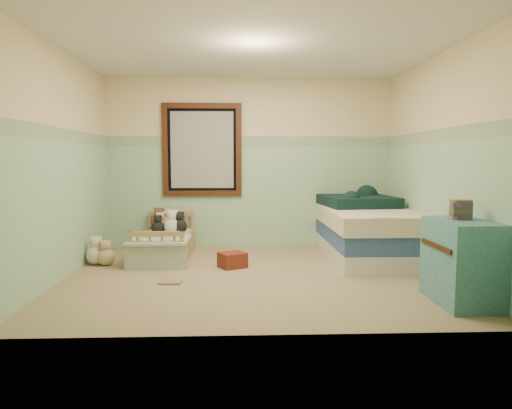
{
  "coord_description": "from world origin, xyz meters",
  "views": [
    {
      "loc": [
        -0.18,
        -5.18,
        1.3
      ],
      "look_at": [
        0.04,
        0.35,
        0.78
      ],
      "focal_mm": 32.87,
      "sensor_mm": 36.0,
      "label": 1
    }
  ],
  "objects_px": {
    "twin_bed_frame": "(366,249)",
    "floor_book": "(170,282)",
    "plush_floor_cream": "(96,255)",
    "toddler_bed_frame": "(165,251)",
    "plush_floor_tan": "(106,257)",
    "red_pillow": "(232,260)",
    "dresser": "(462,262)"
  },
  "relations": [
    {
      "from": "toddler_bed_frame",
      "to": "dresser",
      "type": "distance_m",
      "value": 3.71
    },
    {
      "from": "plush_floor_tan",
      "to": "floor_book",
      "type": "height_order",
      "value": "plush_floor_tan"
    },
    {
      "from": "toddler_bed_frame",
      "to": "floor_book",
      "type": "bearing_deg",
      "value": -78.94
    },
    {
      "from": "plush_floor_cream",
      "to": "red_pillow",
      "type": "xyz_separation_m",
      "value": [
        1.7,
        -0.23,
        -0.03
      ]
    },
    {
      "from": "dresser",
      "to": "red_pillow",
      "type": "distance_m",
      "value": 2.6
    },
    {
      "from": "plush_floor_cream",
      "to": "dresser",
      "type": "relative_size",
      "value": 0.32
    },
    {
      "from": "twin_bed_frame",
      "to": "plush_floor_cream",
      "type": "bearing_deg",
      "value": -174.48
    },
    {
      "from": "plush_floor_tan",
      "to": "red_pillow",
      "type": "distance_m",
      "value": 1.57
    },
    {
      "from": "plush_floor_cream",
      "to": "twin_bed_frame",
      "type": "xyz_separation_m",
      "value": [
        3.5,
        0.34,
        -0.01
      ]
    },
    {
      "from": "plush_floor_tan",
      "to": "floor_book",
      "type": "distance_m",
      "value": 1.26
    },
    {
      "from": "plush_floor_cream",
      "to": "plush_floor_tan",
      "type": "relative_size",
      "value": 1.13
    },
    {
      "from": "plush_floor_tan",
      "to": "twin_bed_frame",
      "type": "xyz_separation_m",
      "value": [
        3.36,
        0.4,
        0.0
      ]
    },
    {
      "from": "twin_bed_frame",
      "to": "floor_book",
      "type": "height_order",
      "value": "twin_bed_frame"
    },
    {
      "from": "plush_floor_cream",
      "to": "dresser",
      "type": "bearing_deg",
      "value": -24.57
    },
    {
      "from": "toddler_bed_frame",
      "to": "plush_floor_tan",
      "type": "xyz_separation_m",
      "value": [
        -0.65,
        -0.46,
        0.02
      ]
    },
    {
      "from": "toddler_bed_frame",
      "to": "floor_book",
      "type": "xyz_separation_m",
      "value": [
        0.26,
        -1.33,
        -0.08
      ]
    },
    {
      "from": "toddler_bed_frame",
      "to": "dresser",
      "type": "height_order",
      "value": "dresser"
    },
    {
      "from": "red_pillow",
      "to": "floor_book",
      "type": "height_order",
      "value": "red_pillow"
    },
    {
      "from": "twin_bed_frame",
      "to": "floor_book",
      "type": "relative_size",
      "value": 9.25
    },
    {
      "from": "twin_bed_frame",
      "to": "toddler_bed_frame",
      "type": "bearing_deg",
      "value": 178.67
    },
    {
      "from": "toddler_bed_frame",
      "to": "plush_floor_cream",
      "type": "bearing_deg",
      "value": -153.06
    },
    {
      "from": "dresser",
      "to": "red_pillow",
      "type": "bearing_deg",
      "value": 144.3
    },
    {
      "from": "plush_floor_tan",
      "to": "twin_bed_frame",
      "type": "height_order",
      "value": "twin_bed_frame"
    },
    {
      "from": "plush_floor_tan",
      "to": "red_pillow",
      "type": "height_order",
      "value": "plush_floor_tan"
    },
    {
      "from": "plush_floor_cream",
      "to": "red_pillow",
      "type": "bearing_deg",
      "value": -7.7
    },
    {
      "from": "red_pillow",
      "to": "floor_book",
      "type": "xyz_separation_m",
      "value": [
        -0.65,
        -0.7,
        -0.08
      ]
    },
    {
      "from": "twin_bed_frame",
      "to": "floor_book",
      "type": "bearing_deg",
      "value": -152.63
    },
    {
      "from": "plush_floor_cream",
      "to": "plush_floor_tan",
      "type": "xyz_separation_m",
      "value": [
        0.14,
        -0.06,
        -0.01
      ]
    },
    {
      "from": "plush_floor_tan",
      "to": "plush_floor_cream",
      "type": "bearing_deg",
      "value": 156.09
    },
    {
      "from": "plush_floor_cream",
      "to": "red_pillow",
      "type": "height_order",
      "value": "plush_floor_cream"
    },
    {
      "from": "dresser",
      "to": "toddler_bed_frame",
      "type": "bearing_deg",
      "value": 144.62
    },
    {
      "from": "plush_floor_cream",
      "to": "twin_bed_frame",
      "type": "height_order",
      "value": "plush_floor_cream"
    }
  ]
}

